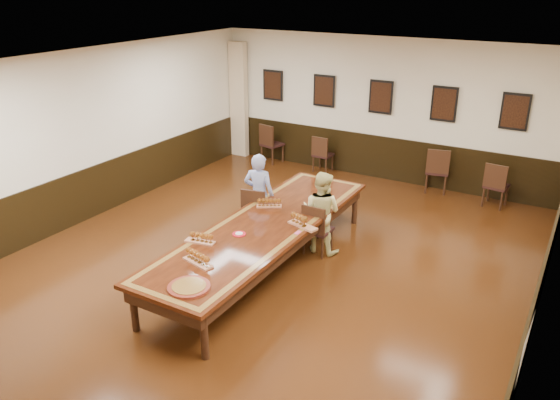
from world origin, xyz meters
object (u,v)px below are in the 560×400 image
Objects in this scene: spare_chair_a at (272,143)px; carved_platter at (189,287)px; chair_man at (257,211)px; person_man at (259,195)px; spare_chair_d at (497,184)px; spare_chair_b at (323,154)px; chair_woman at (318,228)px; conference_table at (264,233)px; spare_chair_c at (437,170)px; person_woman at (321,212)px.

spare_chair_a is 1.54× the size of carved_platter.
person_man is (-0.02, 0.10, 0.28)m from chair_man.
carved_platter is at bearing 94.86° from chair_man.
spare_chair_d is at bearing -146.38° from person_man.
spare_chair_b is 1.38× the size of carved_platter.
chair_woman reaches higher than conference_table.
spare_chair_d is 1.46× the size of carved_platter.
person_man is (1.96, -3.70, 0.27)m from spare_chair_a.
chair_woman is 4.28m from spare_chair_d.
spare_chair_a is 5.44m from conference_table.
spare_chair_b is 4.90m from conference_table.
chair_woman is 5.00m from spare_chair_a.
conference_table is at bearing 65.05° from spare_chair_d.
spare_chair_a is 1.12× the size of spare_chair_b.
spare_chair_c reaches higher than carved_platter.
spare_chair_a is at bearing -74.36° from chair_man.
conference_table is at bearing 131.68° from spare_chair_a.
person_woman reaches higher than spare_chair_b.
spare_chair_d is (2.21, 3.66, 0.02)m from chair_woman.
spare_chair_c is 6.96m from carved_platter.
person_woman reaches higher than carved_platter.
carved_platter is (-2.55, -6.63, 0.30)m from spare_chair_d.
person_man is 3.24m from carved_platter.
chair_woman is 0.92× the size of spare_chair_a.
spare_chair_d is 0.66× the size of person_woman.
chair_man is 0.63× the size of person_man.
person_woman is at bearing 117.04° from spare_chair_b.
chair_man is 5.01m from spare_chair_d.
chair_woman is at bearing 90.00° from person_woman.
chair_woman reaches higher than spare_chair_b.
spare_chair_b is 0.88× the size of spare_chair_c.
person_woman is (-0.94, -3.77, 0.21)m from spare_chair_c.
spare_chair_c reaches higher than spare_chair_b.
person_man reaches higher than conference_table.
spare_chair_c is at bearing -132.39° from person_man.
chair_woman is 4.23m from spare_chair_b.
spare_chair_b is at bearing 102.07° from carved_platter.
person_woman is (1.79, -3.73, 0.27)m from spare_chair_b.
chair_woman is 0.97× the size of spare_chair_d.
spare_chair_b is at bearing -167.99° from spare_chair_a.
chair_woman is at bearing 141.95° from spare_chair_a.
person_man is at bearing 46.98° from spare_chair_c.
spare_chair_c is at bearing 72.95° from conference_table.
chair_man is at bearing -0.94° from chair_woman.
spare_chair_d is at bearing -120.66° from chair_woman.
person_woman is (3.22, -3.73, 0.22)m from spare_chair_a.
conference_table is (0.72, -0.93, 0.13)m from chair_man.
spare_chair_b reaches higher than carved_platter.
spare_chair_d is (5.43, -0.17, -0.03)m from spare_chair_a.
spare_chair_b is 0.18× the size of conference_table.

